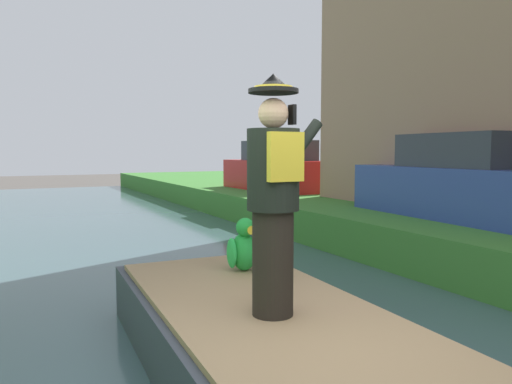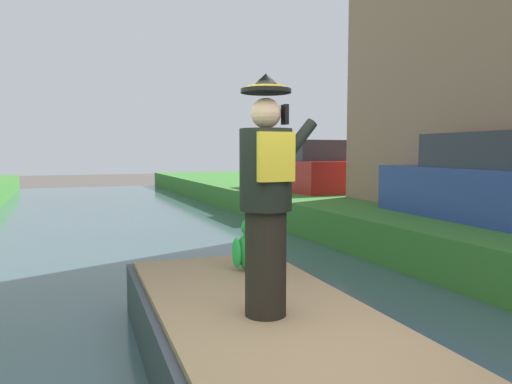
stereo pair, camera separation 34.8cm
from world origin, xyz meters
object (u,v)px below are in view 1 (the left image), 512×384
at_px(boat, 265,341).
at_px(parked_car_red, 276,169).
at_px(parked_car_blue, 460,182).
at_px(person_pirate, 274,196).
at_px(parrot_plush, 244,248).

relative_size(boat, parked_car_red, 1.06).
bearing_deg(parked_car_blue, person_pirate, -151.57).
distance_m(person_pirate, parked_car_blue, 6.22).
relative_size(person_pirate, parrot_plush, 3.25).
height_order(boat, parrot_plush, parrot_plush).
bearing_deg(parrot_plush, person_pirate, -105.98).
xyz_separation_m(boat, parrot_plush, (0.34, 1.13, 0.55)).
height_order(person_pirate, parrot_plush, person_pirate).
height_order(parrot_plush, parked_car_blue, parked_car_blue).
relative_size(parked_car_blue, parked_car_red, 1.01).
bearing_deg(boat, parked_car_blue, 26.68).
bearing_deg(boat, person_pirate, -102.35).
relative_size(parrot_plush, parked_car_red, 0.14).
bearing_deg(parked_car_blue, parked_car_red, 90.00).
xyz_separation_m(person_pirate, parrot_plush, (0.39, 1.37, -0.68)).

